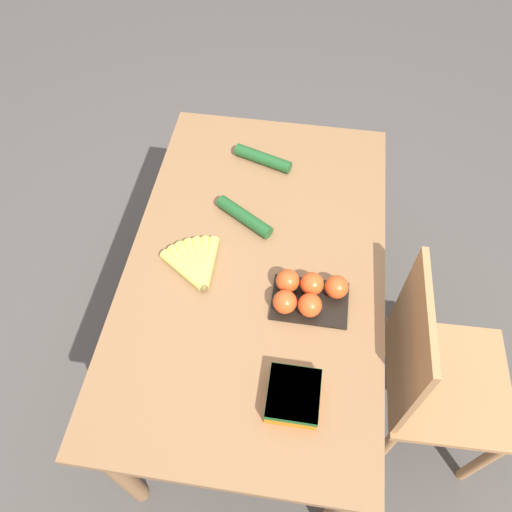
{
  "coord_description": "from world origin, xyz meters",
  "views": [
    {
      "loc": [
        0.88,
        0.13,
        2.06
      ],
      "look_at": [
        0.0,
        0.0,
        0.78
      ],
      "focal_mm": 35.0,
      "sensor_mm": 36.0,
      "label": 1
    }
  ],
  "objects_px": {
    "banana_bunch": "(196,265)",
    "cucumber_near": "(244,217)",
    "chair": "(430,376)",
    "cucumber_far": "(263,158)",
    "tomato_pack": "(307,293)",
    "carrot_bag": "(293,395)"
  },
  "relations": [
    {
      "from": "cucumber_near",
      "to": "cucumber_far",
      "type": "relative_size",
      "value": 0.94
    },
    {
      "from": "tomato_pack",
      "to": "banana_bunch",
      "type": "bearing_deg",
      "value": -100.28
    },
    {
      "from": "chair",
      "to": "carrot_bag",
      "type": "relative_size",
      "value": 6.26
    },
    {
      "from": "carrot_bag",
      "to": "cucumber_far",
      "type": "xyz_separation_m",
      "value": [
        -0.86,
        -0.2,
        -0.01
      ]
    },
    {
      "from": "chair",
      "to": "cucumber_far",
      "type": "height_order",
      "value": "chair"
    },
    {
      "from": "chair",
      "to": "banana_bunch",
      "type": "height_order",
      "value": "chair"
    },
    {
      "from": "chair",
      "to": "cucumber_far",
      "type": "distance_m",
      "value": 0.95
    },
    {
      "from": "chair",
      "to": "cucumber_near",
      "type": "height_order",
      "value": "chair"
    },
    {
      "from": "cucumber_near",
      "to": "chair",
      "type": "bearing_deg",
      "value": 62.39
    },
    {
      "from": "chair",
      "to": "cucumber_near",
      "type": "distance_m",
      "value": 0.81
    },
    {
      "from": "carrot_bag",
      "to": "cucumber_far",
      "type": "height_order",
      "value": "carrot_bag"
    },
    {
      "from": "banana_bunch",
      "to": "cucumber_near",
      "type": "distance_m",
      "value": 0.24
    },
    {
      "from": "chair",
      "to": "cucumber_far",
      "type": "xyz_separation_m",
      "value": [
        -0.63,
        -0.65,
        0.28
      ]
    },
    {
      "from": "banana_bunch",
      "to": "tomato_pack",
      "type": "distance_m",
      "value": 0.36
    },
    {
      "from": "banana_bunch",
      "to": "tomato_pack",
      "type": "height_order",
      "value": "tomato_pack"
    },
    {
      "from": "chair",
      "to": "tomato_pack",
      "type": "distance_m",
      "value": 0.53
    },
    {
      "from": "banana_bunch",
      "to": "chair",
      "type": "bearing_deg",
      "value": 79.85
    },
    {
      "from": "tomato_pack",
      "to": "carrot_bag",
      "type": "height_order",
      "value": "tomato_pack"
    },
    {
      "from": "banana_bunch",
      "to": "cucumber_near",
      "type": "relative_size",
      "value": 0.96
    },
    {
      "from": "cucumber_far",
      "to": "cucumber_near",
      "type": "bearing_deg",
      "value": -4.73
    },
    {
      "from": "chair",
      "to": "carrot_bag",
      "type": "xyz_separation_m",
      "value": [
        0.23,
        -0.44,
        0.29
      ]
    },
    {
      "from": "tomato_pack",
      "to": "cucumber_near",
      "type": "xyz_separation_m",
      "value": [
        -0.27,
        -0.23,
        -0.02
      ]
    }
  ]
}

